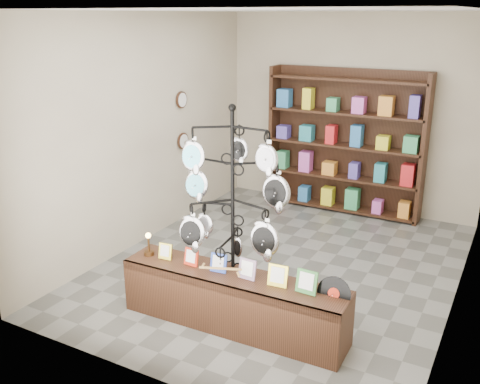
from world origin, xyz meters
name	(u,v)px	position (x,y,z in m)	size (l,w,h in m)	color
ground	(281,265)	(0.00, 0.00, 0.00)	(5.00, 5.00, 0.00)	slate
room_envelope	(285,117)	(0.00, 0.00, 1.85)	(5.00, 5.00, 5.00)	beige
display_tree	(233,200)	(0.04, -1.30, 1.27)	(1.15, 1.14, 2.19)	black
front_shelf	(233,301)	(0.13, -1.47, 0.29)	(2.31, 0.52, 0.81)	black
back_shelving	(344,146)	(0.00, 2.30, 1.03)	(2.42, 0.36, 2.20)	black
wall_clocks	(182,121)	(-1.97, 0.80, 1.50)	(0.03, 0.24, 0.84)	black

